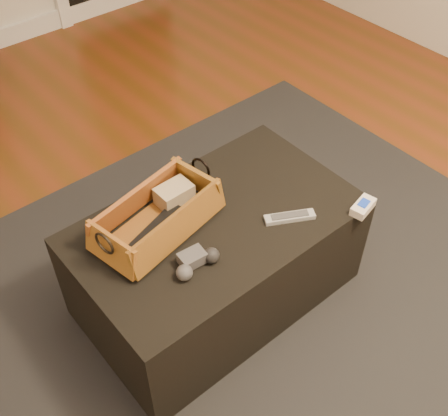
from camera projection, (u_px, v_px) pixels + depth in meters
floor at (227, 378)px, 1.99m from camera, size 5.00×5.50×0.01m
area_rug at (225, 302)px, 2.22m from camera, size 2.60×2.00×0.01m
ottoman at (216, 259)px, 2.09m from camera, size 1.00×0.60×0.42m
tv_remote at (157, 228)px, 1.87m from camera, size 0.24×0.12×0.03m
cloth_bundle at (174, 194)px, 1.96m from camera, size 0.13×0.09×0.07m
wicker_basket at (157, 217)px, 1.88m from camera, size 0.49×0.32×0.16m
game_controller at (196, 262)px, 1.77m from camera, size 0.16×0.09×0.05m
silver_remote at (290, 217)px, 1.94m from camera, size 0.17×0.12×0.02m
cream_gadget at (363, 207)px, 1.96m from camera, size 0.11×0.07×0.04m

